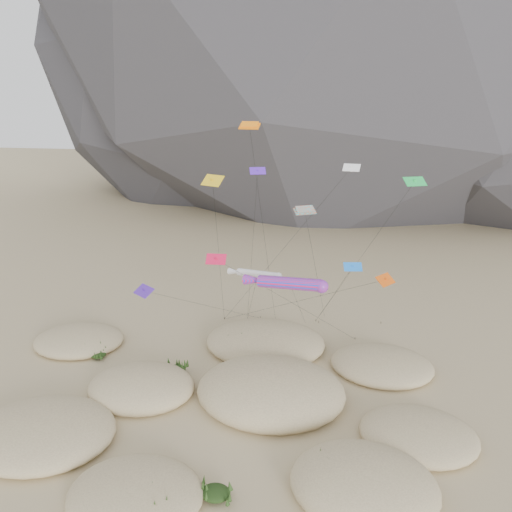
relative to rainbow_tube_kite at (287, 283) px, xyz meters
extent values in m
plane|color=#CCB789|center=(-3.32, -8.19, -11.84)|extent=(500.00, 500.00, 0.00)
ellipsoid|color=#2B2B30|center=(-40.32, 114.81, 32.16)|extent=(136.20, 127.83, 116.00)
ellipsoid|color=#CCB789|center=(-20.25, -12.71, -11.17)|extent=(13.26, 11.27, 2.98)
ellipsoid|color=#CCB789|center=(-9.01, -18.00, -11.30)|extent=(10.61, 9.02, 2.37)
ellipsoid|color=#CCB789|center=(8.13, -13.81, -11.03)|extent=(11.58, 9.85, 3.59)
ellipsoid|color=#CCB789|center=(-14.54, -4.06, -11.13)|extent=(11.26, 9.57, 3.15)
ellipsoid|color=#CCB789|center=(-1.07, -2.63, -10.83)|extent=(15.22, 12.94, 4.47)
ellipsoid|color=#CCB789|center=(13.05, -6.32, -11.30)|extent=(10.55, 8.96, 2.38)
ellipsoid|color=#CCB789|center=(-3.60, 8.46, -11.15)|extent=(14.79, 12.57, 3.07)
ellipsoid|color=#CCB789|center=(10.34, 5.72, -11.29)|extent=(11.56, 9.82, 2.45)
ellipsoid|color=#CCB789|center=(-26.75, 4.76, -11.32)|extent=(11.27, 9.58, 2.30)
ellipsoid|color=black|center=(-21.95, -13.45, -10.94)|extent=(2.77, 2.37, 0.83)
ellipsoid|color=black|center=(-19.58, -12.98, -11.04)|extent=(2.05, 1.75, 0.61)
ellipsoid|color=black|center=(-6.46, -18.42, -11.24)|extent=(2.62, 2.24, 0.79)
ellipsoid|color=black|center=(-3.06, -16.57, -11.34)|extent=(2.37, 2.03, 0.71)
ellipsoid|color=black|center=(5.66, -12.70, -10.84)|extent=(3.26, 2.79, 0.98)
ellipsoid|color=black|center=(4.28, -12.84, -11.04)|extent=(2.17, 1.85, 0.65)
ellipsoid|color=black|center=(-15.17, -3.39, -11.04)|extent=(2.66, 2.28, 0.80)
ellipsoid|color=black|center=(-12.15, 0.10, -11.14)|extent=(2.07, 1.77, 0.62)
ellipsoid|color=black|center=(1.09, -5.20, -10.74)|extent=(2.92, 2.50, 0.88)
ellipsoid|color=black|center=(3.71, -2.16, -10.84)|extent=(2.47, 2.11, 0.74)
ellipsoid|color=black|center=(-2.11, -5.85, -10.94)|extent=(2.62, 2.24, 0.79)
ellipsoid|color=black|center=(13.95, -5.90, -11.24)|extent=(2.49, 2.13, 0.75)
ellipsoid|color=black|center=(-6.43, 8.12, -10.84)|extent=(2.85, 2.44, 0.86)
ellipsoid|color=black|center=(-3.86, 6.85, -10.94)|extent=(2.78, 2.38, 0.83)
ellipsoid|color=black|center=(10.59, 5.83, -11.14)|extent=(2.11, 1.80, 0.63)
ellipsoid|color=black|center=(7.83, 5.09, -11.24)|extent=(2.20, 1.88, 0.66)
ellipsoid|color=black|center=(-23.86, 3.07, -11.34)|extent=(2.06, 1.76, 0.62)
ellipsoid|color=black|center=(-22.77, 1.98, -11.44)|extent=(2.08, 1.78, 0.62)
cylinder|color=#3F2D1E|center=(-7.39, 15.51, -11.69)|extent=(0.08, 0.08, 0.30)
cylinder|color=#3F2D1E|center=(-5.76, 16.62, -11.69)|extent=(0.08, 0.08, 0.30)
cylinder|color=#3F2D1E|center=(2.41, 16.76, -11.69)|extent=(0.08, 0.08, 0.30)
cylinder|color=#3F2D1E|center=(1.97, 17.18, -11.69)|extent=(0.08, 0.08, 0.30)
cylinder|color=#3F2D1E|center=(7.34, 12.67, -11.69)|extent=(0.08, 0.08, 0.30)
cylinder|color=#3F2D1E|center=(-10.65, 15.35, -11.69)|extent=(0.08, 0.08, 0.30)
cylinder|color=#3F2D1E|center=(10.81, 18.12, -11.69)|extent=(0.08, 0.08, 0.30)
cylinder|color=#3F2D1E|center=(-10.40, 12.36, -11.69)|extent=(0.08, 0.08, 0.30)
cylinder|color=#FF1A51|center=(0.31, -0.10, 0.04)|extent=(6.98, 3.25, 1.96)
sphere|color=#FF1A51|center=(3.56, -1.12, 0.31)|extent=(1.31, 1.31, 1.31)
cone|color=#FF1A51|center=(-3.28, 1.01, -0.30)|extent=(3.04, 1.92, 1.41)
cylinder|color=black|center=(0.44, 8.20, -5.90)|extent=(0.30, 16.62, 11.90)
cylinder|color=silver|center=(-3.67, 3.86, -0.64)|extent=(5.08, 2.50, 1.16)
sphere|color=silver|center=(-1.29, 3.00, -0.44)|extent=(0.85, 0.85, 0.85)
cone|color=silver|center=(-6.28, 4.81, -0.90)|extent=(2.19, 1.39, 0.87)
cylinder|color=black|center=(-5.59, 10.02, -6.24)|extent=(3.88, 12.34, 11.21)
cube|color=orange|center=(-5.58, 8.84, 14.74)|extent=(2.41, 1.28, 0.69)
cube|color=orange|center=(-5.58, 8.84, 14.92)|extent=(2.04, 1.02, 0.67)
cylinder|color=black|center=(-4.48, 12.18, 1.45)|extent=(2.24, 6.70, 26.59)
cube|color=#FF421A|center=(1.18, 4.57, 6.43)|extent=(2.46, 1.94, 0.64)
cube|color=#FF421A|center=(1.18, 4.57, 6.63)|extent=(2.07, 1.59, 0.63)
cylinder|color=black|center=(2.11, 11.83, -2.71)|extent=(1.89, 14.53, 18.28)
cube|color=white|center=(5.70, 7.69, 10.64)|extent=(1.89, 1.16, 0.71)
cube|color=white|center=(5.70, 7.69, 10.49)|extent=(0.24, 0.26, 0.61)
cylinder|color=black|center=(-2.47, 11.52, -0.57)|extent=(16.38, 7.69, 22.45)
cube|color=#5221C2|center=(-3.78, 4.27, 10.51)|extent=(1.82, 1.30, 0.66)
cube|color=#5221C2|center=(-3.78, 4.27, 10.36)|extent=(0.25, 0.26, 0.56)
cylinder|color=black|center=(-5.58, 9.89, -0.64)|extent=(3.65, 11.27, 22.31)
cube|color=green|center=(12.23, 7.29, 9.43)|extent=(2.55, 1.99, 0.81)
cube|color=green|center=(12.23, 7.29, 9.28)|extent=(0.34, 0.31, 0.78)
cylinder|color=black|center=(7.10, 12.23, -1.18)|extent=(10.30, 9.92, 21.23)
cube|color=#481BA2|center=(-15.13, -0.48, -1.80)|extent=(2.64, 2.38, 0.79)
cube|color=#481BA2|center=(-15.13, -0.48, -1.95)|extent=(0.34, 0.32, 0.81)
cylinder|color=black|center=(-10.44, 8.07, -6.79)|extent=(9.39, 17.12, 10.01)
cube|color=yellow|center=(-8.79, 4.83, 9.28)|extent=(2.71, 2.05, 1.07)
cube|color=yellow|center=(-8.79, 4.83, 9.13)|extent=(0.42, 0.46, 0.81)
cylinder|color=black|center=(-9.72, 10.09, -1.25)|extent=(1.88, 10.55, 21.08)
cube|color=red|center=(-7.46, 0.71, 1.83)|extent=(2.16, 1.15, 0.90)
cube|color=red|center=(-7.46, 0.71, 1.68)|extent=(0.27, 0.33, 0.69)
cylinder|color=black|center=(-0.06, 6.69, -4.98)|extent=(14.83, 11.99, 13.63)
cube|color=blue|center=(6.41, 0.90, 1.83)|extent=(1.93, 1.26, 0.65)
cube|color=blue|center=(6.41, 0.90, 1.68)|extent=(0.24, 0.22, 0.62)
cylinder|color=black|center=(4.19, 9.04, -4.98)|extent=(4.47, 16.30, 13.64)
cube|color=#DA4F0B|center=(9.45, -1.14, 1.42)|extent=(2.01, 2.21, 0.80)
cube|color=#DA4F0B|center=(9.45, -1.14, 1.27)|extent=(0.35, 0.34, 0.68)
cylinder|color=black|center=(-0.60, 7.11, -5.19)|extent=(20.13, 16.52, 13.23)
camera|label=1|loc=(5.99, -46.46, 17.53)|focal=35.00mm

